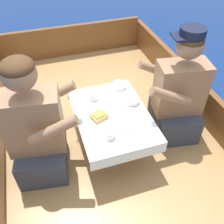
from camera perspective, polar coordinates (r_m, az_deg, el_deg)
The scene contains 17 objects.
ground_plane at distance 2.51m, azimuth -0.09°, elevation -11.77°, with size 60.00×60.00×0.00m, color navy.
boat_deck at distance 2.38m, azimuth -0.10°, elevation -9.56°, with size 1.95×3.46×0.31m, color #A87F4C.
gunwale_starboard at distance 2.51m, azimuth 20.90°, elevation 1.00°, with size 0.06×3.46×0.35m, color brown.
bow_coaming at distance 3.48m, azimuth -9.03°, elevation 15.94°, with size 1.83×0.06×0.40m, color brown.
cockpit_table at distance 2.01m, azimuth -0.00°, elevation -1.26°, with size 0.57×0.81×0.37m.
person_port at distance 1.87m, azimuth -16.85°, elevation -4.17°, with size 0.56×0.50×1.01m.
person_starboard at distance 2.18m, azimuth 14.79°, elevation 3.53°, with size 0.57×0.51×1.00m.
plate_sandwich at distance 1.94m, azimuth -2.91°, elevation -1.47°, with size 0.22×0.22×0.01m.
plate_bread at distance 1.89m, azimuth 3.71°, elevation -3.11°, with size 0.20×0.20×0.01m.
sandwich at distance 1.92m, azimuth -2.94°, elevation -0.88°, with size 0.14×0.13×0.05m.
bowl_port_near at distance 2.25m, azimuth 1.63°, elevation 6.18°, with size 0.12×0.12×0.04m.
bowl_starboard_near at distance 2.09m, azimuth 4.59°, elevation 2.70°, with size 0.12×0.12×0.04m.
coffee_cup_port at distance 1.78m, azimuth -0.44°, elevation -5.21°, with size 0.09×0.07×0.06m.
coffee_cup_starboard at distance 2.11m, azimuth -4.19°, elevation 3.61°, with size 0.10×0.07×0.06m.
utensil_knife_starboard at distance 2.02m, azimuth 3.32°, elevation 0.47°, with size 0.17×0.04×0.00m.
utensil_spoon_starboard at distance 2.07m, azimuth -1.87°, elevation 1.72°, with size 0.16×0.09×0.01m.
utensil_spoon_center at distance 2.19m, azimuth -8.24°, elevation 3.93°, with size 0.13×0.13×0.01m.
Camera 1 is at (-0.45, -1.40, 2.03)m, focal length 40.00 mm.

